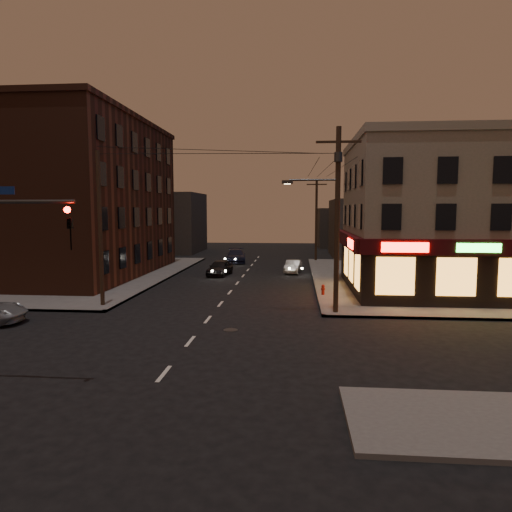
# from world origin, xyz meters

# --- Properties ---
(ground) EXTENTS (120.00, 120.00, 0.00)m
(ground) POSITION_xyz_m (0.00, 0.00, 0.00)
(ground) COLOR black
(ground) RESTS_ON ground
(sidewalk_ne) EXTENTS (24.00, 28.00, 0.15)m
(sidewalk_ne) POSITION_xyz_m (18.00, 19.00, 0.07)
(sidewalk_ne) COLOR #514F4C
(sidewalk_ne) RESTS_ON ground
(sidewalk_nw) EXTENTS (24.00, 28.00, 0.15)m
(sidewalk_nw) POSITION_xyz_m (-18.00, 19.00, 0.07)
(sidewalk_nw) COLOR #514F4C
(sidewalk_nw) RESTS_ON ground
(pizza_building) EXTENTS (15.85, 12.85, 10.50)m
(pizza_building) POSITION_xyz_m (15.93, 13.43, 5.35)
(pizza_building) COLOR tan
(pizza_building) RESTS_ON sidewalk_ne
(brick_apartment) EXTENTS (12.00, 20.00, 13.00)m
(brick_apartment) POSITION_xyz_m (-14.50, 19.00, 6.65)
(brick_apartment) COLOR #492417
(brick_apartment) RESTS_ON sidewalk_nw
(bg_building_ne_a) EXTENTS (10.00, 12.00, 7.00)m
(bg_building_ne_a) POSITION_xyz_m (14.00, 38.00, 3.50)
(bg_building_ne_a) COLOR #3F3D3A
(bg_building_ne_a) RESTS_ON ground
(bg_building_nw) EXTENTS (9.00, 10.00, 8.00)m
(bg_building_nw) POSITION_xyz_m (-13.00, 42.00, 4.00)
(bg_building_nw) COLOR #3F3D3A
(bg_building_nw) RESTS_ON ground
(bg_building_ne_b) EXTENTS (8.00, 8.00, 6.00)m
(bg_building_ne_b) POSITION_xyz_m (12.00, 52.00, 3.00)
(bg_building_ne_b) COLOR #3F3D3A
(bg_building_ne_b) RESTS_ON ground
(utility_pole_main) EXTENTS (4.20, 0.44, 10.00)m
(utility_pole_main) POSITION_xyz_m (6.68, 5.80, 5.76)
(utility_pole_main) COLOR #382619
(utility_pole_main) RESTS_ON sidewalk_ne
(utility_pole_far) EXTENTS (0.26, 0.26, 9.00)m
(utility_pole_far) POSITION_xyz_m (6.80, 32.00, 4.65)
(utility_pole_far) COLOR #382619
(utility_pole_far) RESTS_ON sidewalk_ne
(utility_pole_west) EXTENTS (0.24, 0.24, 9.00)m
(utility_pole_west) POSITION_xyz_m (-6.80, 6.50, 4.65)
(utility_pole_west) COLOR #382619
(utility_pole_west) RESTS_ON sidewalk_nw
(sedan_near) EXTENTS (2.10, 4.18, 1.37)m
(sedan_near) POSITION_xyz_m (-2.08, 20.18, 0.68)
(sedan_near) COLOR black
(sedan_near) RESTS_ON ground
(sedan_mid) EXTENTS (1.70, 3.71, 1.18)m
(sedan_mid) POSITION_xyz_m (4.34, 22.34, 0.59)
(sedan_mid) COLOR slate
(sedan_mid) RESTS_ON ground
(sedan_far) EXTENTS (2.62, 5.19, 1.45)m
(sedan_far) POSITION_xyz_m (-1.98, 30.20, 0.72)
(sedan_far) COLOR #191D33
(sedan_far) RESTS_ON ground
(fire_hydrant) EXTENTS (0.31, 0.31, 0.68)m
(fire_hydrant) POSITION_xyz_m (6.40, 10.90, 0.52)
(fire_hydrant) COLOR maroon
(fire_hydrant) RESTS_ON sidewalk_ne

